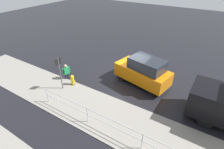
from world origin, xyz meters
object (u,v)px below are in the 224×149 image
object	(u,v)px
fire_hydrant	(73,80)
sign_post	(60,69)
moving_hatchback	(144,71)
pedestrian	(66,71)

from	to	relation	value
fire_hydrant	sign_post	distance (m)	1.41
sign_post	moving_hatchback	bearing A→B (deg)	-141.65
moving_hatchback	sign_post	distance (m)	5.73
fire_hydrant	pedestrian	world-z (taller)	pedestrian
pedestrian	sign_post	distance (m)	1.56
moving_hatchback	pedestrian	size ratio (longest dim) A/B	3.42
moving_hatchback	fire_hydrant	xyz separation A→B (m)	(4.20, 2.81, -0.63)
fire_hydrant	sign_post	world-z (taller)	sign_post
fire_hydrant	sign_post	bearing A→B (deg)	69.24
sign_post	fire_hydrant	bearing A→B (deg)	-110.76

